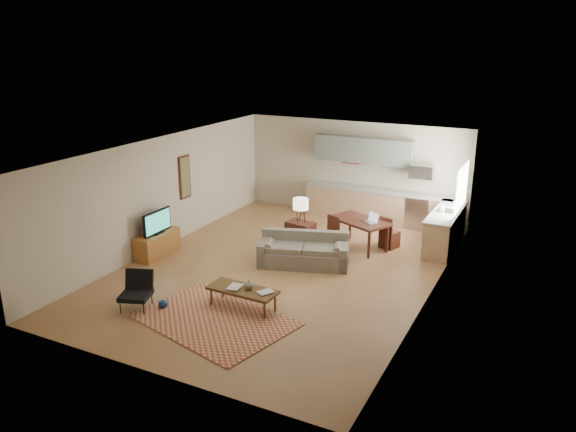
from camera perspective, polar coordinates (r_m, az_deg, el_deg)
The scene contains 25 objects.
room at distance 12.08m, azimuth -0.64°, elevation 0.51°, with size 9.00×9.00×9.00m.
kitchen_counter_back at distance 15.74m, azimuth 9.29°, elevation 1.02°, with size 4.26×0.64×0.92m, color tan, non-canonical shape.
kitchen_counter_right at distance 14.19m, azimuth 15.65°, elevation -1.29°, with size 0.64×2.26×0.92m, color tan, non-canonical shape.
kitchen_range at distance 15.47m, azimuth 13.16°, elevation 0.44°, with size 0.62×0.62×0.90m, color #A5A8AD.
kitchen_microwave at distance 15.21m, azimuth 13.47°, elevation 4.42°, with size 0.62×0.40×0.35m, color #A5A8AD.
upper_cabinets at distance 15.70m, azimuth 7.63°, elevation 6.66°, with size 2.80×0.34×0.70m, color slate.
window_right at distance 13.84m, azimuth 17.24°, elevation 2.80°, with size 0.02×1.40×1.05m, color white.
wall_art_left at distance 14.43m, azimuth -10.42°, elevation 3.91°, with size 0.06×0.42×1.10m, color olive, non-canonical shape.
triptych at distance 16.00m, azimuth 6.41°, elevation 6.18°, with size 1.70×0.04×0.50m, color beige, non-canonical shape.
rug at distance 10.49m, azimuth -7.53°, elevation -10.38°, with size 2.75×1.90×0.02m, color #9B3F2C.
sofa at distance 12.62m, azimuth 1.60°, elevation -3.47°, with size 2.09×0.91×0.73m, color #6C6557, non-canonical shape.
coffee_table at distance 10.77m, azimuth -4.62°, elevation -8.33°, with size 1.36×0.54×0.41m, color #452E11, non-canonical shape.
book_a at distance 10.78m, azimuth -6.02°, elevation -7.10°, with size 0.27×0.34×0.03m, color maroon.
book_b at distance 10.58m, azimuth -2.59°, elevation -7.52°, with size 0.33×0.36×0.02m, color navy.
vase at distance 10.64m, azimuth -4.01°, elevation -6.94°, with size 0.19×0.19×0.18m, color black.
armchair at distance 11.02m, azimuth -15.25°, elevation -7.44°, with size 0.63×0.63×0.72m, color black, non-canonical shape.
tv_credenza at distance 13.56m, azimuth -13.15°, elevation -2.81°, with size 0.46×1.20×0.56m, color #955A28, non-canonical shape.
tv at distance 13.35m, azimuth -13.16°, elevation -0.61°, with size 0.09×0.93×0.56m, color black, non-canonical shape.
console_table at distance 13.40m, azimuth 1.27°, elevation -2.14°, with size 0.64×0.43×0.75m, color #371810, non-canonical shape.
table_lamp at distance 13.19m, azimuth 1.29°, elevation 0.61°, with size 0.36×0.36×0.60m, color beige, non-canonical shape.
dining_table at distance 13.74m, azimuth 7.24°, elevation -1.81°, with size 1.43×0.82×0.73m, color #371810, non-canonical shape.
dining_chair_near at distance 13.60m, azimuth 4.13°, elevation -1.73°, with size 0.39×0.40×0.81m, color #371810, non-canonical shape.
dining_chair_far at distance 13.89m, azimuth 10.31°, elevation -1.56°, with size 0.39×0.40×0.81m, color #371810, non-canonical shape.
laptop at distance 13.42m, azimuth 8.33°, elevation -0.19°, with size 0.31×0.23×0.23m, color #A5A8AD, non-canonical shape.
soap_bottle at distance 13.99m, azimuth 15.40°, elevation 0.85°, with size 0.09×0.09×0.19m, color beige.
Camera 1 is at (5.28, -10.26, 4.93)m, focal length 35.00 mm.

